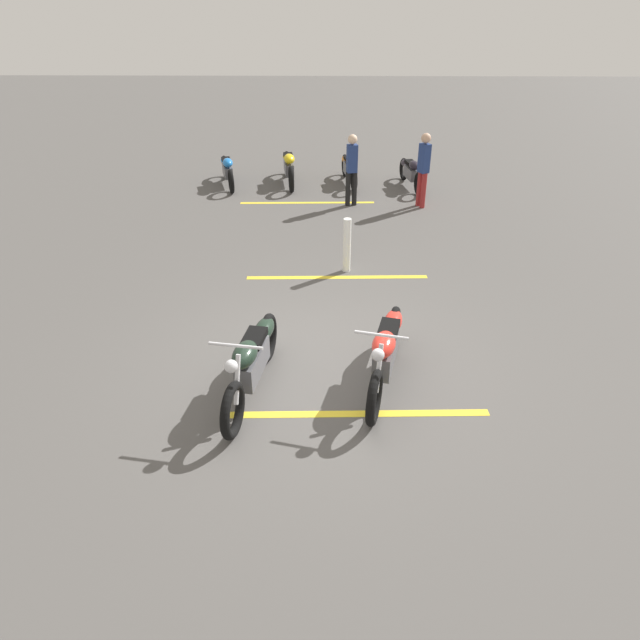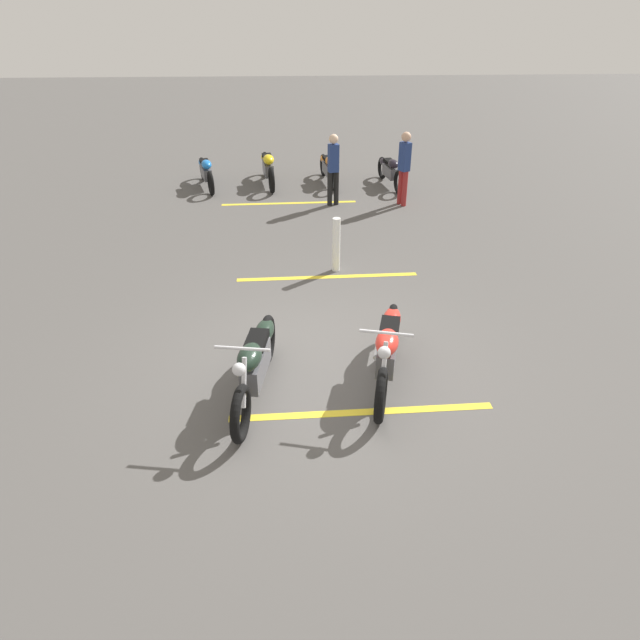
{
  "view_description": "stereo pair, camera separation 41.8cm",
  "coord_description": "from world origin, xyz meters",
  "views": [
    {
      "loc": [
        -6.37,
        -0.1,
        4.41
      ],
      "look_at": [
        0.09,
        0.0,
        0.65
      ],
      "focal_mm": 31.91,
      "sensor_mm": 36.0,
      "label": 1
    },
    {
      "loc": [
        -6.37,
        0.32,
        4.41
      ],
      "look_at": [
        0.09,
        0.0,
        0.65
      ],
      "focal_mm": 31.91,
      "sensor_mm": 36.0,
      "label": 2
    }
  ],
  "objects": [
    {
      "name": "motorcycle_row_center",
      "position": [
        8.41,
        0.95,
        0.45
      ],
      "size": [
        2.16,
        0.43,
        0.82
      ],
      "rotation": [
        0.0,
        0.0,
        3.28
      ],
      "color": "black",
      "rests_on": "ground"
    },
    {
      "name": "motorcycle_dark_foreground",
      "position": [
        -0.57,
        0.83,
        0.46
      ],
      "size": [
        2.22,
        0.65,
        1.04
      ],
      "rotation": [
        0.0,
        0.0,
        2.98
      ],
      "color": "black",
      "rests_on": "ground"
    },
    {
      "name": "motorcycle_row_right",
      "position": [
        8.22,
        2.53,
        0.41
      ],
      "size": [
        1.93,
        0.63,
        0.74
      ],
      "rotation": [
        0.0,
        0.0,
        3.41
      ],
      "color": "black",
      "rests_on": "ground"
    },
    {
      "name": "motorcycle_row_far_left",
      "position": [
        8.12,
        -2.19,
        0.39
      ],
      "size": [
        1.91,
        0.43,
        0.72
      ],
      "rotation": [
        0.0,
        0.0,
        3.31
      ],
      "color": "black",
      "rests_on": "ground"
    },
    {
      "name": "motorcycle_bright_foreground",
      "position": [
        -0.33,
        -0.84,
        0.46
      ],
      "size": [
        2.19,
        0.75,
        1.04
      ],
      "rotation": [
        0.0,
        0.0,
        2.9
      ],
      "color": "black",
      "rests_on": "ground"
    },
    {
      "name": "bollard_post",
      "position": [
        2.99,
        -0.43,
        0.49
      ],
      "size": [
        0.14,
        0.14,
        0.99
      ],
      "primitive_type": "cylinder",
      "color": "white",
      "rests_on": "ground"
    },
    {
      "name": "bystander_secondary",
      "position": [
        6.63,
        -0.63,
        0.91
      ],
      "size": [
        0.22,
        0.27,
        1.63
      ],
      "rotation": [
        0.0,
        0.0,
        3.35
      ],
      "color": "black",
      "rests_on": "ground"
    },
    {
      "name": "motorcycle_row_left",
      "position": [
        8.43,
        -0.62,
        0.4
      ],
      "size": [
        1.94,
        0.41,
        0.73
      ],
      "rotation": [
        0.0,
        0.0,
        3.29
      ],
      "color": "black",
      "rests_on": "ground"
    },
    {
      "name": "ground_plane",
      "position": [
        0.0,
        0.0,
        0.0
      ],
      "size": [
        60.0,
        60.0,
        0.0
      ],
      "primitive_type": "plane",
      "color": "#514F4C"
    },
    {
      "name": "parking_stripe_mid",
      "position": [
        2.71,
        -0.26,
        0.0
      ],
      "size": [
        0.22,
        3.2,
        0.01
      ],
      "primitive_type": "cube",
      "rotation": [
        0.0,
        0.0,
        1.6
      ],
      "color": "yellow",
      "rests_on": "ground"
    },
    {
      "name": "parking_stripe_far",
      "position": [
        6.79,
        0.41,
        0.0
      ],
      "size": [
        0.22,
        3.2,
        0.01
      ],
      "primitive_type": "cube",
      "rotation": [
        0.0,
        0.0,
        1.6
      ],
      "color": "yellow",
      "rests_on": "ground"
    },
    {
      "name": "bystander_near_row",
      "position": [
        6.56,
        -2.25,
        0.94
      ],
      "size": [
        0.29,
        0.27,
        1.68
      ],
      "rotation": [
        0.0,
        0.0,
        5.18
      ],
      "color": "maroon",
      "rests_on": "ground"
    },
    {
      "name": "parking_stripe_near",
      "position": [
        -1.03,
        -0.45,
        0.0
      ],
      "size": [
        0.22,
        3.2,
        0.01
      ],
      "primitive_type": "cube",
      "rotation": [
        0.0,
        0.0,
        1.6
      ],
      "color": "yellow",
      "rests_on": "ground"
    }
  ]
}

